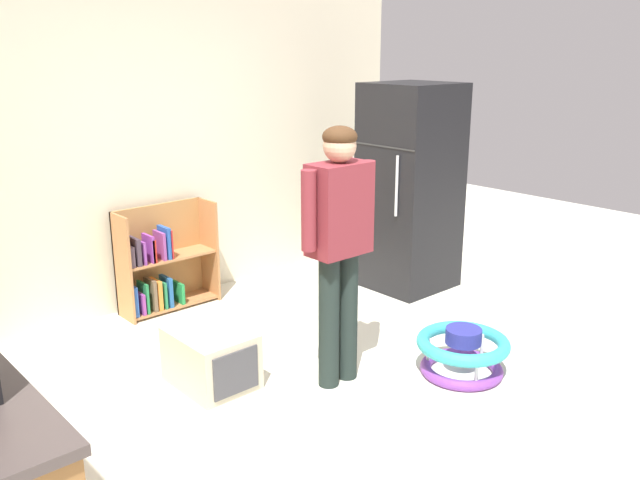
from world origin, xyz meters
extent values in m
plane|color=silver|center=(0.00, 0.00, 0.00)|extent=(12.00, 12.00, 0.00)
cube|color=beige|center=(0.00, 2.33, 1.35)|extent=(5.20, 0.06, 2.70)
cube|color=black|center=(1.83, 1.19, 0.89)|extent=(0.70, 0.68, 1.78)
cylinder|color=silver|center=(1.47, 1.02, 0.98)|extent=(0.02, 0.02, 0.50)
cube|color=#333333|center=(1.48, 1.19, 1.28)|extent=(0.01, 0.67, 0.01)
cube|color=#B67949|center=(-0.43, 2.11, 0.42)|extent=(0.02, 0.28, 0.85)
cube|color=#B67949|center=(0.35, 2.11, 0.42)|extent=(0.02, 0.28, 0.85)
cube|color=#B37E46|center=(-0.04, 2.24, 0.42)|extent=(0.80, 0.02, 0.85)
cube|color=#B67949|center=(-0.04, 2.11, 0.03)|extent=(0.76, 0.24, 0.02)
cube|color=#B67949|center=(-0.04, 2.11, 0.43)|extent=(0.76, 0.24, 0.02)
cube|color=#2B54A6|center=(-0.39, 2.08, 0.16)|extent=(0.03, 0.17, 0.25)
cube|color=#4B3A45|center=(-0.39, 2.08, 0.53)|extent=(0.03, 0.17, 0.17)
cube|color=#8C3990|center=(-0.33, 2.08, 0.12)|extent=(0.03, 0.17, 0.17)
cube|color=#413440|center=(-0.34, 2.08, 0.55)|extent=(0.03, 0.17, 0.22)
cube|color=#247F45|center=(-0.29, 2.08, 0.16)|extent=(0.02, 0.17, 0.25)
cube|color=#813A93|center=(-0.29, 2.08, 0.54)|extent=(0.02, 0.17, 0.18)
cube|color=brown|center=(-0.23, 2.08, 0.17)|extent=(0.03, 0.17, 0.26)
cube|color=purple|center=(-0.22, 2.08, 0.55)|extent=(0.02, 0.17, 0.22)
cube|color=orange|center=(-0.18, 2.08, 0.16)|extent=(0.03, 0.17, 0.24)
cube|color=red|center=(-0.21, 2.08, 0.54)|extent=(0.03, 0.17, 0.19)
cube|color=#278250|center=(-0.14, 2.08, 0.15)|extent=(0.02, 0.17, 0.22)
cube|color=#2651A7|center=(-0.08, 2.08, 0.57)|extent=(0.03, 0.17, 0.26)
cube|color=#265FA0|center=(-0.09, 2.08, 0.16)|extent=(0.03, 0.17, 0.25)
cube|color=#8D4290|center=(-0.12, 2.08, 0.56)|extent=(0.02, 0.17, 0.22)
cube|color=green|center=(0.02, 2.08, 0.13)|extent=(0.03, 0.17, 0.17)
cube|color=red|center=(-0.06, 2.08, 0.56)|extent=(0.02, 0.17, 0.24)
cylinder|color=#1E2A26|center=(0.05, 0.28, 0.43)|extent=(0.13, 0.13, 0.86)
cylinder|color=#1E2A26|center=(0.21, 0.28, 0.43)|extent=(0.13, 0.13, 0.86)
cube|color=maroon|center=(0.13, 0.28, 1.14)|extent=(0.38, 0.22, 0.56)
cylinder|color=maroon|center=(-0.11, 0.28, 1.17)|extent=(0.09, 0.09, 0.47)
cylinder|color=maroon|center=(0.37, 0.28, 1.17)|extent=(0.09, 0.09, 0.47)
sphere|color=#D4A986|center=(0.13, 0.28, 1.51)|extent=(0.20, 0.20, 0.20)
ellipsoid|color=#462C18|center=(0.13, 0.28, 1.57)|extent=(0.21, 0.21, 0.13)
torus|color=purple|center=(0.79, -0.19, 0.04)|extent=(0.54, 0.54, 0.07)
torus|color=#33ADB2|center=(0.79, -0.19, 0.22)|extent=(0.60, 0.60, 0.08)
cylinder|color=navy|center=(0.79, -0.19, 0.27)|extent=(0.23, 0.23, 0.10)
cylinder|color=silver|center=(1.02, -0.19, 0.13)|extent=(0.02, 0.02, 0.18)
cylinder|color=silver|center=(0.68, 0.00, 0.13)|extent=(0.02, 0.02, 0.18)
cylinder|color=silver|center=(0.68, -0.39, 0.13)|extent=(0.02, 0.02, 0.18)
cube|color=beige|center=(-0.50, 0.79, 0.18)|extent=(0.42, 0.54, 0.36)
cube|color=#424247|center=(-0.50, 0.51, 0.18)|extent=(0.32, 0.01, 0.27)
camera|label=1|loc=(-2.55, -2.54, 2.08)|focal=37.57mm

